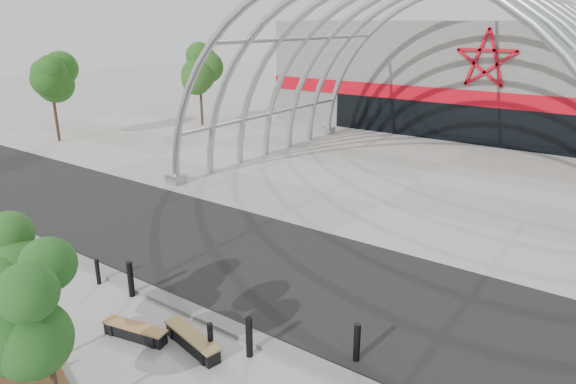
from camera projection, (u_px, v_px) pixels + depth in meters
ground at (208, 313)px, 14.86m from camera, size 140.00×140.00×0.00m
road at (279, 267)px, 17.55m from camera, size 140.00×7.00×0.02m
forecourt at (416, 182)px, 26.78m from camera, size 60.00×17.00×0.04m
kerb at (201, 315)px, 14.65m from camera, size 60.00×0.50×0.12m
arena_building at (512, 76)px, 39.34m from camera, size 34.00×15.24×8.00m
vault_canopy at (416, 182)px, 26.79m from camera, size 20.80×15.80×20.36m
planting_bed at (19, 377)px, 11.97m from camera, size 6.18×3.50×0.62m
street_tree_0 at (16, 272)px, 11.61m from camera, size 1.60×1.60×3.66m
street_tree_1 at (41, 309)px, 9.81m from camera, size 1.65×1.65×3.90m
bench_0 at (135, 332)px, 13.60m from camera, size 1.92×0.79×0.39m
bench_1 at (192, 341)px, 13.19m from camera, size 2.09×0.86×0.43m
bollard_0 at (98, 272)px, 16.35m from camera, size 0.14×0.14×0.86m
bollard_1 at (131, 279)px, 15.58m from camera, size 0.18×0.18×1.14m
bollard_2 at (211, 339)px, 12.84m from camera, size 0.15×0.15×0.91m
bollard_3 at (249, 337)px, 12.77m from camera, size 0.17×0.17×1.09m
bollard_4 at (357, 343)px, 12.60m from camera, size 0.17×0.17×1.05m
bg_tree_0 at (199, 66)px, 39.84m from camera, size 3.00×3.00×6.45m
bg_tree_2 at (51, 85)px, 34.60m from camera, size 2.55×2.55×5.38m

